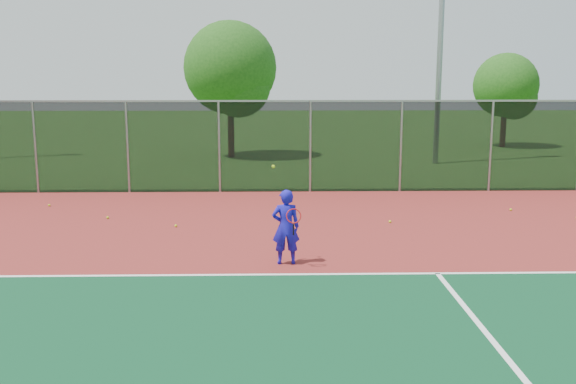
# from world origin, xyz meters

# --- Properties ---
(ground) EXTENTS (120.00, 120.00, 0.00)m
(ground) POSITION_xyz_m (0.00, 0.00, 0.00)
(ground) COLOR #2B621C
(ground) RESTS_ON ground
(court_apron) EXTENTS (30.00, 20.00, 0.02)m
(court_apron) POSITION_xyz_m (0.00, 2.00, 0.01)
(court_apron) COLOR maroon
(court_apron) RESTS_ON ground
(fence_back) EXTENTS (30.00, 0.06, 3.03)m
(fence_back) POSITION_xyz_m (0.00, 12.00, 1.56)
(fence_back) COLOR black
(fence_back) RESTS_ON court_apron
(tennis_player) EXTENTS (0.60, 0.62, 2.05)m
(tennis_player) POSITION_xyz_m (-0.97, 3.77, 0.80)
(tennis_player) COLOR #1912AE
(tennis_player) RESTS_ON court_apron
(practice_ball_1) EXTENTS (0.07, 0.07, 0.07)m
(practice_ball_1) POSITION_xyz_m (-7.87, 9.73, 0.06)
(practice_ball_1) COLOR #B4CD17
(practice_ball_1) RESTS_ON court_apron
(practice_ball_3) EXTENTS (0.07, 0.07, 0.07)m
(practice_ball_3) POSITION_xyz_m (5.59, 8.80, 0.06)
(practice_ball_3) COLOR #B4CD17
(practice_ball_3) RESTS_ON court_apron
(practice_ball_5) EXTENTS (0.07, 0.07, 0.07)m
(practice_ball_5) POSITION_xyz_m (1.85, 7.38, 0.06)
(practice_ball_5) COLOR #B4CD17
(practice_ball_5) RESTS_ON court_apron
(practice_ball_7) EXTENTS (0.07, 0.07, 0.07)m
(practice_ball_7) POSITION_xyz_m (-5.72, 8.02, 0.06)
(practice_ball_7) COLOR #B4CD17
(practice_ball_7) RESTS_ON court_apron
(practice_ball_8) EXTENTS (0.07, 0.07, 0.07)m
(practice_ball_8) POSITION_xyz_m (-3.73, 7.03, 0.06)
(practice_ball_8) COLOR #B4CD17
(practice_ball_8) RESTS_ON court_apron
(tree_back_left) EXTENTS (4.30, 4.30, 6.32)m
(tree_back_left) POSITION_xyz_m (-3.12, 21.11, 3.96)
(tree_back_left) COLOR #371F14
(tree_back_left) RESTS_ON ground
(tree_back_mid) EXTENTS (3.40, 3.40, 4.99)m
(tree_back_mid) POSITION_xyz_m (11.23, 25.12, 3.13)
(tree_back_mid) COLOR #371F14
(tree_back_mid) RESTS_ON ground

